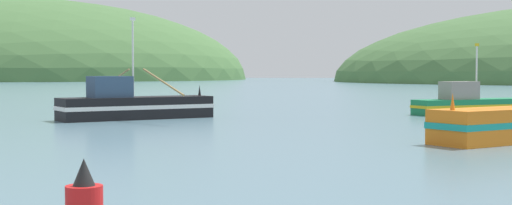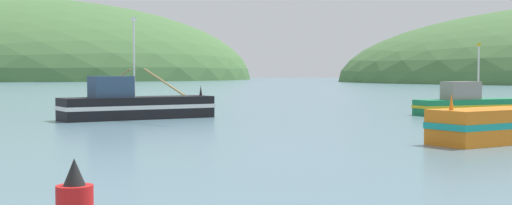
% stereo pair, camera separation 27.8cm
% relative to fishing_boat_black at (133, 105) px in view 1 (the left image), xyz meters
% --- Properties ---
extents(hill_far_center, '(176.93, 141.54, 58.56)m').
position_rel_fishing_boat_black_xyz_m(hill_far_center, '(-120.82, 196.99, -0.89)').
color(hill_far_center, '#47703D').
rests_on(hill_far_center, ground).
extents(fishing_boat_black, '(9.33, 10.38, 6.43)m').
position_rel_fishing_boat_black_xyz_m(fishing_boat_black, '(0.00, 0.00, 0.00)').
color(fishing_boat_black, black).
rests_on(fishing_boat_black, ground).
extents(fishing_boat_green, '(9.76, 7.56, 5.01)m').
position_rel_fishing_boat_black_xyz_m(fishing_boat_green, '(22.09, 9.53, -0.17)').
color(fishing_boat_green, '#197A47').
rests_on(fishing_boat_green, ground).
extents(channel_buoy, '(0.68, 0.68, 1.46)m').
position_rel_fishing_boat_black_xyz_m(channel_buoy, '(10.28, -30.68, -0.30)').
color(channel_buoy, red).
rests_on(channel_buoy, ground).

